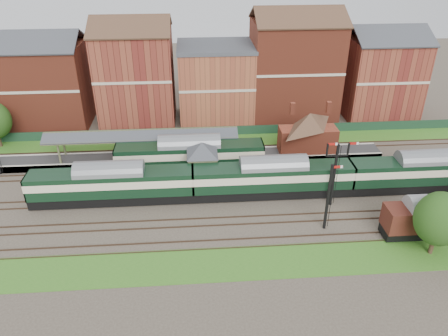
{
  "coord_description": "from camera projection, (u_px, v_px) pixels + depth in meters",
  "views": [
    {
      "loc": [
        -3.92,
        -44.77,
        29.33
      ],
      "look_at": [
        -0.39,
        2.0,
        3.0
      ],
      "focal_mm": 35.0,
      "sensor_mm": 36.0,
      "label": 1
    }
  ],
  "objects": [
    {
      "name": "ground",
      "position": [
        228.0,
        197.0,
        53.54
      ],
      "size": [
        160.0,
        160.0,
        0.0
      ],
      "primitive_type": "plane",
      "color": "#473D33",
      "rests_on": "ground"
    },
    {
      "name": "signal_box",
      "position": [
        202.0,
        163.0,
        54.61
      ],
      "size": [
        5.4,
        5.4,
        6.0
      ],
      "color": "#5F6A4B",
      "rests_on": "ground"
    },
    {
      "name": "fence",
      "position": [
        219.0,
        131.0,
        68.83
      ],
      "size": [
        90.0,
        0.12,
        1.5
      ],
      "primitive_type": "cube",
      "color": "#193823",
      "rests_on": "ground"
    },
    {
      "name": "semaphore_bracket",
      "position": [
        335.0,
        171.0,
        49.89
      ],
      "size": [
        3.6,
        0.25,
        8.18
      ],
      "color": "black",
      "rests_on": "ground"
    },
    {
      "name": "grass_back",
      "position": [
        220.0,
        141.0,
        67.44
      ],
      "size": [
        90.0,
        4.5,
        0.06
      ],
      "primitive_type": "cube",
      "color": "#2D6619",
      "rests_on": "ground"
    },
    {
      "name": "tree_far",
      "position": [
        440.0,
        219.0,
        42.35
      ],
      "size": [
        4.86,
        4.86,
        7.08
      ],
      "color": "#382619",
      "rests_on": "ground"
    },
    {
      "name": "canopy",
      "position": [
        142.0,
        133.0,
        59.06
      ],
      "size": [
        26.0,
        3.89,
        4.08
      ],
      "color": "#515535",
      "rests_on": "platform"
    },
    {
      "name": "brick_hut",
      "position": [
        265.0,
        174.0,
        56.11
      ],
      "size": [
        3.2,
        2.64,
        2.94
      ],
      "color": "maroon",
      "rests_on": "ground"
    },
    {
      "name": "station_building",
      "position": [
        308.0,
        132.0,
        60.87
      ],
      "size": [
        8.1,
        8.1,
        5.9
      ],
      "color": "#943B25",
      "rests_on": "platform"
    },
    {
      "name": "goods_van_a",
      "position": [
        414.0,
        219.0,
        45.9
      ],
      "size": [
        6.32,
        2.74,
        3.83
      ],
      "color": "black",
      "rests_on": "ground"
    },
    {
      "name": "semaphore_siding",
      "position": [
        329.0,
        196.0,
        46.08
      ],
      "size": [
        1.23,
        0.25,
        8.0
      ],
      "color": "black",
      "rests_on": "ground"
    },
    {
      "name": "dmu_train",
      "position": [
        273.0,
        177.0,
        52.63
      ],
      "size": [
        57.77,
        3.03,
        4.44
      ],
      "color": "black",
      "rests_on": "ground"
    },
    {
      "name": "platform",
      "position": [
        187.0,
        158.0,
        61.45
      ],
      "size": [
        55.0,
        3.4,
        1.0
      ],
      "primitive_type": "cube",
      "color": "#2D2D2D",
      "rests_on": "ground"
    },
    {
      "name": "grass_front",
      "position": [
        239.0,
        263.0,
        43.09
      ],
      "size": [
        90.0,
        5.0,
        0.06
      ],
      "primitive_type": "cube",
      "color": "#2D6619",
      "rests_on": "ground"
    },
    {
      "name": "platform_railcar",
      "position": [
        190.0,
        155.0,
        57.62
      ],
      "size": [
        19.46,
        3.06,
        4.48
      ],
      "color": "black",
      "rests_on": "ground"
    },
    {
      "name": "town_backdrop",
      "position": [
        215.0,
        79.0,
        71.85
      ],
      "size": [
        69.0,
        10.0,
        16.0
      ],
      "color": "#943B25",
      "rests_on": "ground"
    }
  ]
}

